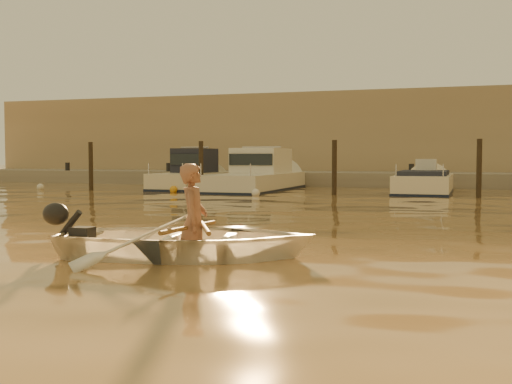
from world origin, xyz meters
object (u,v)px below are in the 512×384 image
(dinghy, at_px, (187,239))
(moored_boat_1, at_px, (190,174))
(person, at_px, (194,221))
(waterfront_building, at_px, (386,139))
(moored_boat_3, at_px, (424,187))
(moored_boat_2, at_px, (256,175))

(dinghy, bearing_deg, moored_boat_1, 10.23)
(dinghy, xyz_separation_m, person, (0.10, 0.02, 0.25))
(dinghy, distance_m, waterfront_building, 28.34)
(dinghy, xyz_separation_m, moored_boat_3, (1.99, 17.24, -0.02))
(dinghy, height_order, moored_boat_1, moored_boat_1)
(moored_boat_2, distance_m, waterfront_building, 11.83)
(person, xyz_separation_m, moored_boat_3, (1.89, 17.22, -0.28))
(moored_boat_2, bearing_deg, moored_boat_3, 0.00)
(person, xyz_separation_m, moored_boat_1, (-7.92, 17.22, 0.12))
(moored_boat_3, relative_size, waterfront_building, 0.13)
(dinghy, bearing_deg, waterfront_building, -12.45)
(dinghy, relative_size, moored_boat_2, 0.44)
(waterfront_building, bearing_deg, moored_boat_1, -122.37)
(dinghy, height_order, moored_boat_3, moored_boat_3)
(waterfront_building, bearing_deg, moored_boat_2, -109.84)
(moored_boat_3, height_order, waterfront_building, waterfront_building)
(person, distance_m, waterfront_building, 28.30)
(moored_boat_1, distance_m, moored_boat_2, 3.00)
(moored_boat_2, bearing_deg, person, -74.06)
(waterfront_building, bearing_deg, moored_boat_3, -75.53)
(moored_boat_1, height_order, waterfront_building, waterfront_building)
(person, bearing_deg, moored_boat_3, -20.45)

